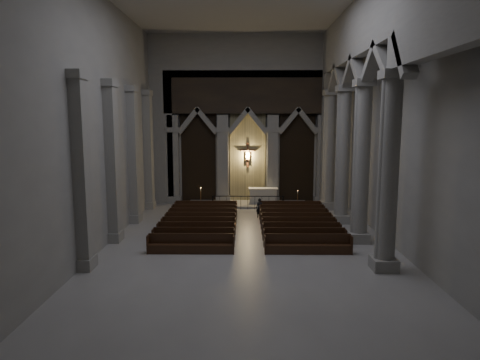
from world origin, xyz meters
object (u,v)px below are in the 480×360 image
(pews, at_px, (249,226))
(worshipper, at_px, (260,208))
(candle_stand_left, at_px, (201,202))
(altar, at_px, (263,195))
(candle_stand_right, at_px, (297,203))
(altar_rail, at_px, (248,200))

(pews, relative_size, worshipper, 7.75)
(candle_stand_left, xyz_separation_m, pews, (3.27, -6.26, -0.09))
(altar, xyz_separation_m, candle_stand_left, (-4.38, -1.04, -0.30))
(altar, bearing_deg, worshipper, -95.45)
(candle_stand_right, distance_m, pews, 6.91)
(pews, bearing_deg, altar, 81.34)
(altar_rail, bearing_deg, candle_stand_right, 6.32)
(altar, xyz_separation_m, altar_rail, (-1.11, -1.68, -0.04))
(worshipper, bearing_deg, pews, -87.23)
(candle_stand_right, xyz_separation_m, pews, (-3.43, -6.00, -0.06))
(altar, relative_size, pews, 0.22)
(altar_rail, relative_size, candle_stand_left, 3.51)
(altar, distance_m, candle_stand_right, 2.68)
(candle_stand_left, bearing_deg, pews, -62.41)
(candle_stand_left, relative_size, candle_stand_right, 1.09)
(candle_stand_right, distance_m, worshipper, 3.91)
(altar_rail, bearing_deg, pews, -90.00)
(altar_rail, xyz_separation_m, pews, (0.00, -5.62, -0.35))
(altar, height_order, candle_stand_left, candle_stand_left)
(candle_stand_right, bearing_deg, altar, 150.84)
(candle_stand_left, relative_size, pews, 0.15)
(candle_stand_right, bearing_deg, worshipper, -134.14)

